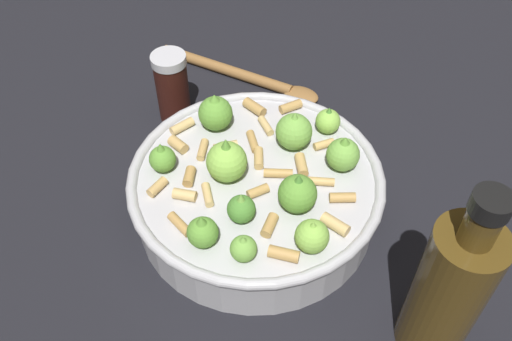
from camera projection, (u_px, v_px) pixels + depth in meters
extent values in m
plane|color=black|center=(256.00, 211.00, 0.66)|extent=(2.40, 2.40, 0.00)
cylinder|color=#B7B7BC|center=(256.00, 194.00, 0.64)|extent=(0.27, 0.27, 0.06)
torus|color=#B7B7BC|center=(256.00, 177.00, 0.61)|extent=(0.29, 0.29, 0.01)
sphere|color=#609E38|center=(163.00, 159.00, 0.61)|extent=(0.03, 0.03, 0.03)
cone|color=#609E38|center=(161.00, 149.00, 0.60)|extent=(0.01, 0.01, 0.01)
sphere|color=#609E38|center=(218.00, 112.00, 0.66)|extent=(0.04, 0.04, 0.04)
cone|color=#609E38|center=(217.00, 99.00, 0.64)|extent=(0.02, 0.02, 0.02)
sphere|color=#4C8933|center=(241.00, 209.00, 0.56)|extent=(0.03, 0.03, 0.03)
cone|color=#75B247|center=(241.00, 199.00, 0.55)|extent=(0.01, 0.01, 0.01)
sphere|color=#609E38|center=(298.00, 194.00, 0.57)|extent=(0.04, 0.04, 0.04)
cone|color=#4C8933|center=(299.00, 180.00, 0.56)|extent=(0.02, 0.02, 0.02)
sphere|color=#8CC64C|center=(312.00, 236.00, 0.54)|extent=(0.03, 0.03, 0.03)
cone|color=#8CC64C|center=(313.00, 226.00, 0.53)|extent=(0.01, 0.01, 0.01)
sphere|color=#8CC64C|center=(227.00, 162.00, 0.60)|extent=(0.05, 0.05, 0.05)
cone|color=#609E38|center=(226.00, 146.00, 0.58)|extent=(0.02, 0.02, 0.02)
sphere|color=#8CC64C|center=(328.00, 121.00, 0.65)|extent=(0.03, 0.03, 0.03)
cone|color=#4C8933|center=(329.00, 112.00, 0.64)|extent=(0.01, 0.01, 0.01)
sphere|color=#75B247|center=(343.00, 155.00, 0.61)|extent=(0.04, 0.04, 0.04)
cone|color=#609E38|center=(345.00, 142.00, 0.60)|extent=(0.02, 0.02, 0.02)
sphere|color=#75B247|center=(294.00, 132.00, 0.63)|extent=(0.04, 0.04, 0.04)
cone|color=#75B247|center=(295.00, 118.00, 0.62)|extent=(0.02, 0.02, 0.02)
sphere|color=#609E38|center=(203.00, 232.00, 0.54)|extent=(0.03, 0.03, 0.03)
cone|color=#609E38|center=(201.00, 222.00, 0.53)|extent=(0.02, 0.02, 0.01)
sphere|color=#75B247|center=(243.00, 249.00, 0.53)|extent=(0.03, 0.03, 0.03)
cone|color=#75B247|center=(243.00, 241.00, 0.52)|extent=(0.01, 0.01, 0.01)
cylinder|color=tan|center=(203.00, 150.00, 0.64)|extent=(0.02, 0.03, 0.01)
cylinder|color=tan|center=(178.00, 145.00, 0.64)|extent=(0.02, 0.03, 0.01)
cylinder|color=tan|center=(278.00, 173.00, 0.61)|extent=(0.03, 0.03, 0.01)
cylinder|color=tan|center=(254.00, 107.00, 0.68)|extent=(0.02, 0.03, 0.01)
cylinder|color=tan|center=(157.00, 187.00, 0.60)|extent=(0.03, 0.02, 0.01)
cylinder|color=tan|center=(185.00, 195.00, 0.59)|extent=(0.03, 0.03, 0.01)
cylinder|color=tan|center=(335.00, 224.00, 0.56)|extent=(0.02, 0.03, 0.01)
cylinder|color=tan|center=(266.00, 126.00, 0.66)|extent=(0.01, 0.03, 0.01)
cylinder|color=tan|center=(319.00, 181.00, 0.60)|extent=(0.03, 0.03, 0.01)
cylinder|color=tan|center=(226.00, 146.00, 0.64)|extent=(0.03, 0.02, 0.01)
cylinder|color=tan|center=(258.00, 191.00, 0.59)|extent=(0.02, 0.01, 0.01)
cylinder|color=tan|center=(180.00, 224.00, 0.56)|extent=(0.02, 0.03, 0.01)
cylinder|color=tan|center=(342.00, 197.00, 0.59)|extent=(0.03, 0.02, 0.01)
cylinder|color=tan|center=(253.00, 142.00, 0.65)|extent=(0.02, 0.03, 0.01)
cylinder|color=tan|center=(182.00, 126.00, 0.66)|extent=(0.03, 0.02, 0.01)
cylinder|color=tan|center=(291.00, 107.00, 0.69)|extent=(0.03, 0.01, 0.01)
cylinder|color=tan|center=(189.00, 176.00, 0.61)|extent=(0.02, 0.03, 0.01)
cylinder|color=tan|center=(284.00, 254.00, 0.54)|extent=(0.03, 0.03, 0.01)
cylinder|color=tan|center=(325.00, 145.00, 0.64)|extent=(0.03, 0.01, 0.01)
cylinder|color=tan|center=(208.00, 196.00, 0.59)|extent=(0.02, 0.03, 0.01)
cylinder|color=tan|center=(270.00, 225.00, 0.56)|extent=(0.03, 0.03, 0.01)
cylinder|color=tan|center=(301.00, 165.00, 0.62)|extent=(0.02, 0.03, 0.01)
cylinder|color=tan|center=(259.00, 158.00, 0.63)|extent=(0.02, 0.03, 0.01)
cylinder|color=#33140F|center=(173.00, 91.00, 0.74)|extent=(0.04, 0.04, 0.09)
cylinder|color=silver|center=(168.00, 60.00, 0.70)|extent=(0.05, 0.05, 0.01)
cylinder|color=#4C3814|center=(447.00, 294.00, 0.49)|extent=(0.06, 0.06, 0.17)
cylinder|color=#4C3814|center=(481.00, 226.00, 0.42)|extent=(0.03, 0.03, 0.04)
cylinder|color=black|center=(492.00, 204.00, 0.40)|extent=(0.03, 0.03, 0.02)
cylinder|color=olive|center=(226.00, 69.00, 0.83)|extent=(0.13, 0.19, 0.02)
ellipsoid|color=olive|center=(301.00, 95.00, 0.80)|extent=(0.06, 0.06, 0.01)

